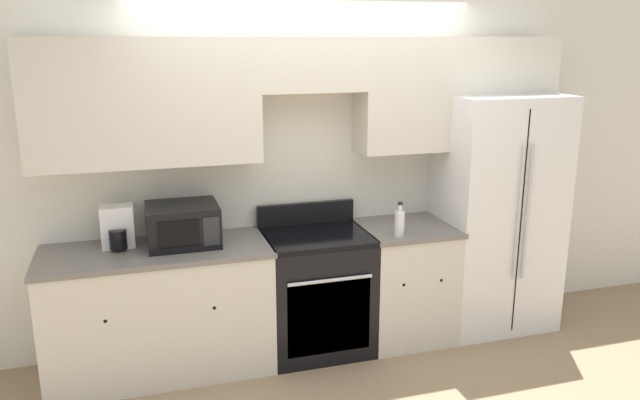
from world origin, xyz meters
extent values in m
plane|color=#937A5B|center=(0.00, 0.00, 0.00)|extent=(12.00, 12.00, 0.00)
cube|color=silver|center=(0.00, 0.66, 1.30)|extent=(8.00, 0.06, 2.60)
cube|color=beige|center=(-1.14, 0.46, 1.84)|extent=(1.49, 0.33, 0.82)
cube|color=beige|center=(-0.03, 0.46, 2.07)|extent=(0.74, 0.33, 0.37)
cube|color=beige|center=(1.12, 0.46, 1.84)|extent=(1.54, 0.33, 0.82)
cube|color=beige|center=(-1.14, 0.31, 0.43)|extent=(1.49, 0.62, 0.85)
cube|color=slate|center=(-1.14, 0.31, 0.87)|extent=(1.51, 0.64, 0.03)
sphere|color=black|center=(-1.48, 0.00, 0.55)|extent=(0.03, 0.03, 0.03)
sphere|color=black|center=(-0.81, 0.00, 0.55)|extent=(0.03, 0.03, 0.03)
cube|color=beige|center=(0.67, 0.31, 0.43)|extent=(0.65, 0.62, 0.85)
cube|color=slate|center=(0.67, 0.31, 0.87)|extent=(0.68, 0.64, 0.03)
sphere|color=black|center=(0.53, 0.00, 0.55)|extent=(0.03, 0.03, 0.03)
sphere|color=black|center=(0.82, 0.00, 0.55)|extent=(0.03, 0.03, 0.03)
cube|color=black|center=(-0.03, 0.31, 0.42)|extent=(0.74, 0.62, 0.85)
cube|color=black|center=(-0.03, 0.01, 0.38)|extent=(0.60, 0.01, 0.54)
cube|color=black|center=(-0.03, 0.31, 0.87)|extent=(0.74, 0.62, 0.04)
cube|color=black|center=(-0.03, 0.59, 0.97)|extent=(0.74, 0.04, 0.16)
cylinder|color=silver|center=(-0.03, -0.02, 0.66)|extent=(0.60, 0.02, 0.02)
cube|color=white|center=(1.44, 0.37, 0.92)|extent=(0.89, 0.73, 1.84)
cube|color=black|center=(1.44, 0.00, 0.92)|extent=(0.01, 0.01, 1.69)
cylinder|color=#B7B7BC|center=(1.41, -0.02, 1.01)|extent=(0.02, 0.02, 1.01)
cylinder|color=#B7B7BC|center=(1.48, -0.02, 1.01)|extent=(0.02, 0.02, 1.01)
cube|color=black|center=(-0.95, 0.37, 1.02)|extent=(0.47, 0.41, 0.27)
cube|color=black|center=(-0.99, 0.16, 1.02)|extent=(0.26, 0.01, 0.18)
cube|color=#262628|center=(-0.79, 0.16, 1.02)|extent=(0.10, 0.01, 0.19)
cylinder|color=silver|center=(0.52, 0.10, 0.98)|extent=(0.07, 0.07, 0.18)
cylinder|color=silver|center=(0.52, 0.10, 1.09)|extent=(0.03, 0.03, 0.05)
cylinder|color=black|center=(0.52, 0.10, 1.12)|extent=(0.03, 0.03, 0.02)
cube|color=white|center=(-1.37, 0.44, 1.03)|extent=(0.21, 0.16, 0.28)
cylinder|color=black|center=(-1.37, 0.35, 0.97)|extent=(0.11, 0.11, 0.13)
camera|label=1|loc=(-1.24, -3.75, 2.25)|focal=35.00mm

